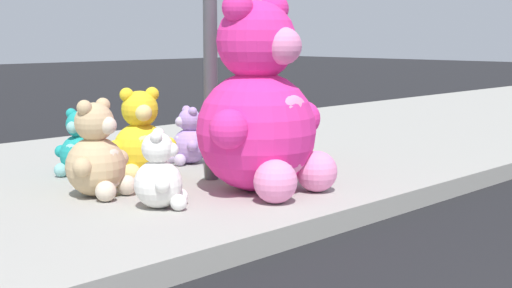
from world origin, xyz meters
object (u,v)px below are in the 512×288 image
(plush_pink_large, at_px, (261,113))
(plush_yellow, at_px, (141,142))
(plush_red, at_px, (279,136))
(plush_tan, at_px, (98,158))
(plush_white, at_px, (161,177))
(plush_lavender, at_px, (188,141))
(plush_teal, at_px, (79,149))

(plush_pink_large, height_order, plush_yellow, plush_pink_large)
(plush_red, bearing_deg, plush_tan, -177.50)
(plush_yellow, bearing_deg, plush_white, -120.40)
(plush_pink_large, xyz_separation_m, plush_lavender, (0.39, 1.27, -0.37))
(plush_white, bearing_deg, plush_red, 19.66)
(plush_pink_large, height_order, plush_lavender, plush_pink_large)
(plush_lavender, height_order, plush_red, plush_red)
(plush_tan, bearing_deg, plush_lavender, 22.80)
(plush_tan, distance_m, plush_teal, 0.85)
(plush_tan, relative_size, plush_teal, 1.27)
(plush_white, xyz_separation_m, plush_yellow, (0.53, 0.90, 0.08))
(plush_teal, xyz_separation_m, plush_red, (1.66, -0.69, 0.01))
(plush_pink_large, distance_m, plush_white, 0.93)
(plush_lavender, bearing_deg, plush_tan, -157.20)
(plush_pink_large, bearing_deg, plush_teal, 111.44)
(plush_lavender, distance_m, plush_yellow, 0.75)
(plush_lavender, height_order, plush_teal, plush_teal)
(plush_white, xyz_separation_m, plush_tan, (-0.08, 0.60, 0.07))
(plush_white, distance_m, plush_teal, 1.40)
(plush_yellow, xyz_separation_m, plush_red, (1.39, -0.22, -0.06))
(plush_lavender, relative_size, plush_red, 0.90)
(plush_lavender, bearing_deg, plush_yellow, -160.59)
(plush_pink_large, xyz_separation_m, plush_teal, (-0.58, 1.49, -0.36))
(plush_white, height_order, plush_red, plush_red)
(plush_white, xyz_separation_m, plush_teal, (0.26, 1.38, 0.01))
(plush_pink_large, relative_size, plush_yellow, 1.98)
(plush_lavender, bearing_deg, plush_red, -34.44)
(plush_yellow, bearing_deg, plush_pink_large, -72.92)
(plush_lavender, bearing_deg, plush_pink_large, -107.24)
(plush_pink_large, bearing_deg, plush_lavender, 72.76)
(plush_yellow, bearing_deg, plush_red, -8.97)
(plush_red, bearing_deg, plush_white, -160.34)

